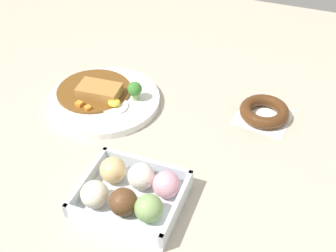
# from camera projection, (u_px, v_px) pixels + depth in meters

# --- Properties ---
(ground_plane) EXTENTS (1.60, 1.60, 0.00)m
(ground_plane) POSITION_uv_depth(u_px,v_px,m) (151.00, 145.00, 0.96)
(ground_plane) COLOR #B2A893
(curry_plate) EXTENTS (0.27, 0.27, 0.07)m
(curry_plate) POSITION_uv_depth(u_px,v_px,m) (103.00, 98.00, 1.06)
(curry_plate) COLOR white
(curry_plate) RESTS_ON ground_plane
(donut_box) EXTENTS (0.19, 0.16, 0.06)m
(donut_box) POSITION_uv_depth(u_px,v_px,m) (131.00, 193.00, 0.82)
(donut_box) COLOR silver
(donut_box) RESTS_ON ground_plane
(chocolate_ring_donut) EXTENTS (0.14, 0.14, 0.03)m
(chocolate_ring_donut) POSITION_uv_depth(u_px,v_px,m) (264.00, 112.00, 1.02)
(chocolate_ring_donut) COLOR white
(chocolate_ring_donut) RESTS_ON ground_plane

